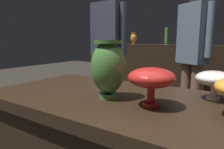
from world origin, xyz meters
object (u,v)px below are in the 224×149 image
shelf_vase_center (204,40)px  visitor_near_left (108,48)px  shelf_vase_far_left (134,38)px  visitor_center_back (193,49)px  vase_centerpiece (108,67)px  vase_left_accent (151,79)px  shelf_vase_left (167,36)px  vase_tall_behind (215,79)px

shelf_vase_center → visitor_near_left: (-0.79, -1.13, -0.09)m
shelf_vase_far_left → shelf_vase_center: bearing=0.7°
shelf_vase_far_left → visitor_center_back: size_ratio=0.11×
vase_centerpiece → shelf_vase_far_left: 2.48m
vase_centerpiece → shelf_vase_center: 2.26m
shelf_vase_far_left → visitor_near_left: (0.25, -1.12, -0.13)m
vase_left_accent → shelf_vase_far_left: shelf_vase_far_left is taller
shelf_vase_left → visitor_center_back: visitor_center_back is taller
shelf_vase_center → shelf_vase_left: shelf_vase_left is taller
shelf_vase_far_left → visitor_near_left: size_ratio=0.11×
shelf_vase_far_left → visitor_near_left: bearing=-77.2°
vase_tall_behind → visitor_center_back: visitor_center_back is taller
vase_centerpiece → visitor_near_left: bearing=124.6°
vase_tall_behind → vase_left_accent: 0.29m
shelf_vase_far_left → shelf_vase_left: bearing=5.5°
shelf_vase_center → shelf_vase_left: (-0.52, 0.04, 0.06)m
shelf_vase_left → visitor_near_left: visitor_near_left is taller
vase_tall_behind → visitor_near_left: bearing=142.1°
vase_centerpiece → shelf_vase_left: 2.36m
vase_tall_behind → shelf_vase_center: shelf_vase_center is taller
shelf_vase_center → visitor_center_back: 0.65m
vase_left_accent → shelf_vase_far_left: 2.57m
visitor_near_left → visitor_center_back: size_ratio=1.01×
vase_left_accent → shelf_vase_left: (-0.71, 2.30, 0.20)m
vase_tall_behind → visitor_center_back: 1.45m
shelf_vase_far_left → visitor_center_back: (1.04, -0.63, -0.13)m
shelf_vase_center → visitor_near_left: size_ratio=0.07×
vase_centerpiece → visitor_center_back: bearing=89.6°
vase_tall_behind → shelf_vase_center: size_ratio=1.34×
visitor_center_back → vase_left_accent: bearing=129.7°
vase_tall_behind → shelf_vase_far_left: shelf_vase_far_left is taller
shelf_vase_left → shelf_vase_center: bearing=-4.1°
vase_centerpiece → vase_left_accent: size_ratio=1.40×
vase_tall_behind → vase_left_accent: size_ratio=0.86×
vase_left_accent → visitor_center_back: (-0.19, 1.62, 0.05)m
visitor_near_left → visitor_center_back: visitor_near_left is taller
shelf_vase_far_left → visitor_near_left: visitor_near_left is taller
vase_centerpiece → visitor_near_left: size_ratio=0.15×
visitor_near_left → shelf_vase_left: bearing=-101.1°
vase_centerpiece → shelf_vase_far_left: (-1.03, 2.25, 0.15)m
vase_centerpiece → visitor_center_back: 1.61m
shelf_vase_left → vase_tall_behind: bearing=-66.5°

